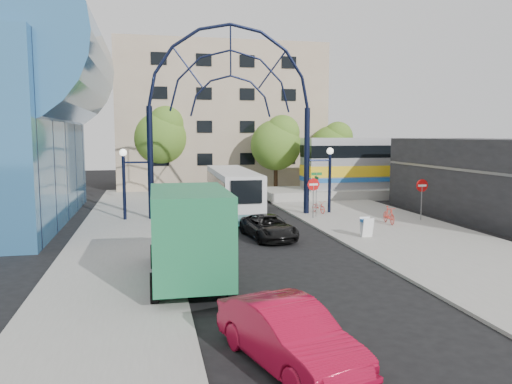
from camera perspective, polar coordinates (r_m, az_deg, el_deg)
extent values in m
plane|color=black|center=(18.64, 4.33, -9.90)|extent=(120.00, 120.00, 0.00)
cube|color=gray|center=(25.41, 19.31, -5.65)|extent=(8.00, 56.00, 0.12)
cube|color=gray|center=(23.75, -15.32, -6.35)|extent=(5.00, 50.00, 0.12)
cylinder|color=black|center=(31.18, -11.97, 3.17)|extent=(0.36, 0.36, 7.00)
cylinder|color=black|center=(32.77, 5.82, 3.44)|extent=(0.36, 0.36, 7.00)
cylinder|color=black|center=(31.33, -14.83, 0.36)|extent=(0.20, 0.20, 4.00)
cylinder|color=black|center=(33.42, 8.40, 0.88)|extent=(0.20, 0.20, 4.00)
sphere|color=white|center=(31.18, -14.95, 4.38)|extent=(0.44, 0.44, 0.44)
sphere|color=white|center=(33.27, 8.47, 4.66)|extent=(0.44, 0.44, 0.44)
cylinder|color=slate|center=(31.03, 6.56, -0.98)|extent=(0.06, 0.06, 2.20)
cylinder|color=red|center=(30.92, 6.59, 0.86)|extent=(0.80, 0.04, 0.80)
cube|color=white|center=(30.89, 6.60, 0.86)|extent=(0.55, 0.02, 0.12)
cylinder|color=slate|center=(31.81, 18.38, -1.09)|extent=(0.06, 0.06, 2.20)
cylinder|color=red|center=(31.70, 18.45, 0.71)|extent=(0.76, 0.04, 0.76)
cube|color=white|center=(31.67, 18.47, 0.70)|extent=(0.55, 0.02, 0.12)
cylinder|color=slate|center=(31.69, 6.91, -0.28)|extent=(0.05, 0.05, 2.80)
cube|color=#146626|center=(31.56, 6.94, 2.07)|extent=(0.70, 0.03, 0.18)
cube|color=#146626|center=(31.58, 6.93, 1.61)|extent=(0.03, 0.70, 0.18)
cube|color=white|center=(25.73, 12.68, -4.01)|extent=(0.55, 0.26, 0.99)
cube|color=white|center=(26.04, 12.36, -3.88)|extent=(0.55, 0.26, 0.99)
cube|color=#1E59A5|center=(25.83, 12.53, -3.23)|extent=(0.55, 0.42, 0.14)
cylinder|color=teal|center=(33.19, -24.82, 14.17)|extent=(9.00, 16.00, 9.00)
cube|color=black|center=(34.48, 25.64, 1.31)|extent=(6.00, 16.00, 5.00)
cube|color=tan|center=(52.63, -4.45, 8.44)|extent=(20.00, 12.00, 14.00)
cube|color=gray|center=(46.75, 20.40, 0.18)|extent=(32.00, 5.00, 0.80)
cube|color=#B7B7BC|center=(46.55, 20.52, 3.24)|extent=(25.00, 3.00, 4.20)
cube|color=gold|center=(46.59, 20.50, 2.51)|extent=(25.10, 3.05, 0.90)
cube|color=black|center=(46.51, 20.57, 4.47)|extent=(25.05, 3.05, 1.00)
cube|color=#1E59A5|center=(46.64, 20.46, 1.65)|extent=(25.10, 3.05, 0.35)
cylinder|color=#382314|center=(44.71, 2.26, 1.43)|extent=(0.36, 0.36, 2.52)
sphere|color=#33671B|center=(44.54, 2.28, 5.38)|extent=(4.48, 4.48, 4.48)
sphere|color=#33671B|center=(44.37, 3.02, 6.81)|extent=(3.08, 3.08, 3.08)
cylinder|color=#382314|center=(47.29, -10.79, 1.82)|extent=(0.36, 0.36, 2.88)
sphere|color=#33671B|center=(47.14, -10.89, 6.08)|extent=(5.12, 5.12, 5.12)
sphere|color=#33671B|center=(46.86, -10.30, 7.66)|extent=(3.52, 3.52, 3.52)
cylinder|color=#382314|center=(48.43, 8.56, 1.65)|extent=(0.36, 0.36, 2.34)
sphere|color=#33671B|center=(48.28, 8.62, 5.03)|extent=(4.16, 4.16, 4.16)
sphere|color=#33671B|center=(48.16, 9.33, 6.25)|extent=(2.86, 2.86, 2.86)
cube|color=silver|center=(32.95, -2.69, 0.20)|extent=(2.59, 10.68, 2.68)
cube|color=#62D6DB|center=(33.09, -2.68, -1.71)|extent=(2.62, 10.68, 0.65)
cube|color=black|center=(32.89, -2.69, 1.16)|extent=(2.63, 10.47, 0.83)
cube|color=black|center=(27.61, -1.09, 0.03)|extent=(1.75, 0.17, 1.29)
cube|color=black|center=(38.16, -3.82, 0.86)|extent=(2.22, 0.21, 1.48)
cylinder|color=black|center=(36.21, -5.23, -1.12)|extent=(0.28, 0.89, 0.89)
cylinder|color=black|center=(36.50, -1.63, -1.03)|extent=(0.28, 0.89, 0.89)
cylinder|color=black|center=(29.10, -3.81, -3.00)|extent=(0.28, 0.89, 0.89)
cylinder|color=black|center=(29.47, 0.64, -2.86)|extent=(0.28, 0.89, 0.89)
cube|color=black|center=(20.29, -8.20, -5.23)|extent=(2.43, 2.53, 2.30)
cube|color=black|center=(21.43, -8.43, -3.32)|extent=(2.09, 0.12, 1.05)
cube|color=#1B6840|center=(17.05, -7.60, -4.62)|extent=(2.55, 4.84, 2.93)
cylinder|color=black|center=(20.09, -11.57, -7.31)|extent=(0.28, 1.01, 1.00)
cylinder|color=black|center=(20.23, -4.68, -7.11)|extent=(0.28, 1.01, 1.00)
cylinder|color=black|center=(16.16, -11.53, -10.76)|extent=(0.28, 1.01, 1.00)
cylinder|color=black|center=(16.33, -2.91, -10.45)|extent=(0.28, 1.01, 1.00)
imported|color=black|center=(25.42, 1.46, -4.01)|extent=(2.47, 4.55, 1.21)
imported|color=maroon|center=(11.85, 3.74, -15.98)|extent=(2.81, 4.76, 1.48)
imported|color=red|center=(33.34, 7.18, -1.67)|extent=(0.86, 1.60, 0.80)
imported|color=red|center=(30.05, 14.94, -2.56)|extent=(0.63, 1.71, 1.00)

